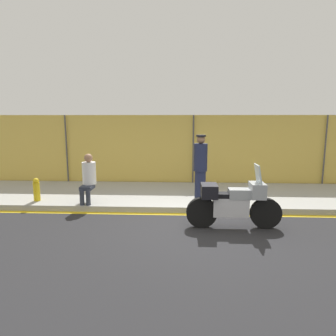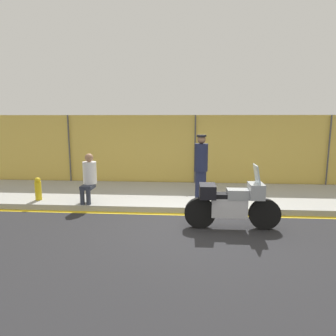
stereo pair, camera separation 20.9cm
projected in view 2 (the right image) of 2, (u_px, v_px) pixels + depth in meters
ground_plane at (197, 227)px, 6.97m from camera, size 120.00×120.00×0.00m
sidewalk at (195, 196)px, 9.43m from camera, size 34.51×3.14×0.16m
curb_paint_stripe at (196, 215)px, 7.82m from camera, size 34.51×0.18×0.01m
storefront_fence at (195, 151)px, 10.86m from camera, size 32.79×0.17×2.60m
motorcycle at (232, 203)px, 6.77m from camera, size 2.17×0.51×1.48m
officer_standing at (201, 166)px, 8.74m from camera, size 0.39×0.39×1.86m
person_seated_on_curb at (89, 175)px, 8.44m from camera, size 0.38×0.69×1.35m
fire_hydrant at (38, 189)px, 8.61m from camera, size 0.18×0.23×0.66m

